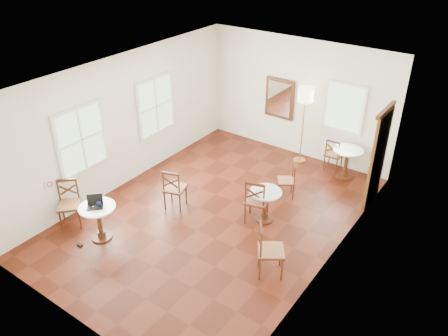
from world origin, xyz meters
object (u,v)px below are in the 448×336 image
cafe_table_back (347,160)px  laptop (95,203)px  chair_back_b (287,180)px  navy_mug (99,204)px  cafe_table_mid (265,202)px  chair_near_a (175,188)px  chair_back_a (334,154)px  chair_near_b (69,204)px  chair_mid_b (269,250)px  power_adapter (80,245)px  mouse (97,208)px  floor_lamp (305,100)px  cafe_table_near (99,219)px  chair_mid_a (256,200)px  water_glass (94,208)px

cafe_table_back → laptop: (-3.01, -4.94, 0.33)m
chair_back_b → navy_mug: 4.04m
cafe_table_mid → chair_near_a: size_ratio=0.74×
chair_back_a → chair_back_b: size_ratio=1.04×
chair_near_b → chair_mid_b: chair_mid_b is taller
chair_back_a → power_adapter: size_ratio=7.96×
laptop → power_adapter: size_ratio=3.60×
chair_near_a → mouse: (-0.43, -1.69, 0.29)m
floor_lamp → power_adapter: size_ratio=18.45×
chair_back_a → mouse: size_ratio=7.80×
cafe_table_mid → cafe_table_back: cafe_table_back is taller
cafe_table_mid → floor_lamp: (-0.56, 2.69, 1.22)m
laptop → cafe_table_near: bearing=-51.3°
laptop → chair_near_b: bearing=138.0°
cafe_table_near → chair_near_b: chair_near_b is taller
chair_mid_a → mouse: chair_mid_a is taller
cafe_table_near → chair_near_a: chair_near_a is taller
chair_back_b → chair_back_a: bearing=134.4°
chair_near_a → chair_mid_b: bearing=150.1°
power_adapter → floor_lamp: bearing=71.1°
chair_near_b → mouse: bearing=-47.2°
chair_back_a → floor_lamp: size_ratio=0.43×
cafe_table_mid → laptop: (-2.33, -2.35, 0.36)m
chair_near_b → water_glass: 0.95m
cafe_table_near → cafe_table_mid: size_ratio=1.07×
chair_back_b → floor_lamp: bearing=163.0°
cafe_table_mid → chair_mid_a: size_ratio=0.69×
chair_mid_a → laptop: 3.14m
chair_back_b → mouse: chair_back_b is taller
chair_back_b → water_glass: 4.15m
mouse → laptop: bearing=148.2°
mouse → chair_near_b: bearing=172.0°
cafe_table_back → chair_mid_a: chair_mid_a is taller
chair_mid_a → mouse: size_ratio=9.24×
chair_mid_a → chair_back_a: 2.92m
chair_mid_b → mouse: bearing=75.9°
chair_near_a → laptop: size_ratio=2.45×
cafe_table_near → chair_mid_b: bearing=18.5°
navy_mug → power_adapter: bearing=-111.6°
chair_back_b → power_adapter: size_ratio=7.68×
mouse → power_adapter: mouse is taller
cafe_table_mid → chair_near_a: bearing=-158.6°
cafe_table_mid → laptop: 3.33m
laptop → floor_lamp: bearing=26.4°
chair_near_b → power_adapter: (0.69, -0.39, -0.46)m
cafe_table_near → power_adapter: bearing=-110.3°
chair_back_a → floor_lamp: (-0.85, -0.06, 1.23)m
cafe_table_near → mouse: mouse is taller
chair_mid_b → water_glass: size_ratio=10.75×
floor_lamp → mouse: size_ratio=18.07×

